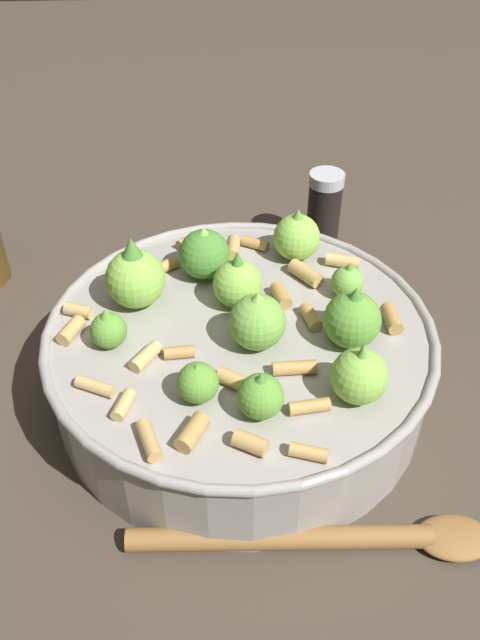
# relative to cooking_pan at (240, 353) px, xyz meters

# --- Properties ---
(ground_plane) EXTENTS (2.40, 2.40, 0.00)m
(ground_plane) POSITION_rel_cooking_pan_xyz_m (0.00, 0.00, -0.04)
(ground_plane) COLOR #42382D
(cooking_pan) EXTENTS (0.31, 0.31, 0.13)m
(cooking_pan) POSITION_rel_cooking_pan_xyz_m (0.00, 0.00, 0.00)
(cooking_pan) COLOR #9E9993
(cooking_pan) RESTS_ON ground
(pepper_shaker) EXTENTS (0.04, 0.04, 0.09)m
(pepper_shaker) POSITION_rel_cooking_pan_xyz_m (-0.10, -0.21, 0.00)
(pepper_shaker) COLOR black
(pepper_shaker) RESTS_ON ground
(wooden_spoon) EXTENTS (0.25, 0.04, 0.02)m
(wooden_spoon) POSITION_rel_cooking_pan_xyz_m (-0.05, 0.15, -0.04)
(wooden_spoon) COLOR olive
(wooden_spoon) RESTS_ON ground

